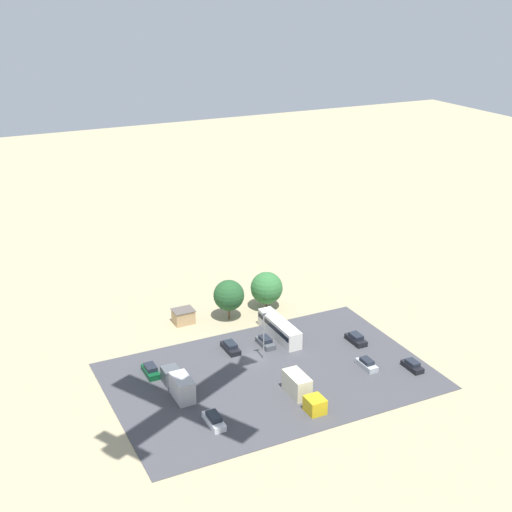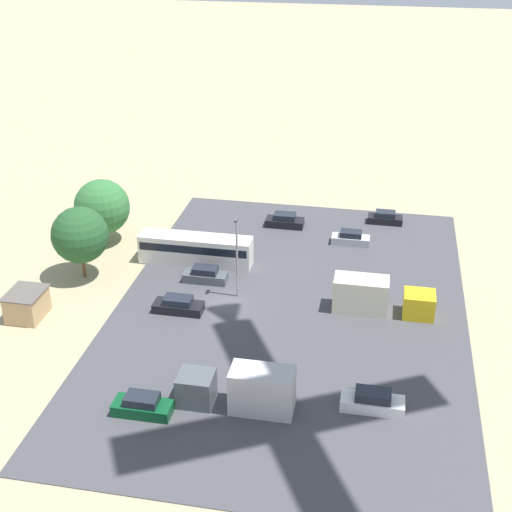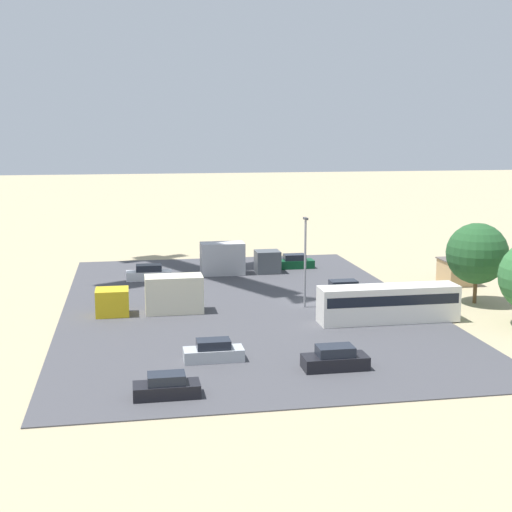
% 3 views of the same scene
% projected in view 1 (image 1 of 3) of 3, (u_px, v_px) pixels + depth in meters
% --- Properties ---
extents(ground_plane, '(400.00, 400.00, 0.00)m').
position_uv_depth(ground_plane, '(252.00, 358.00, 117.24)').
color(ground_plane, tan).
extents(parking_lot_surface, '(49.36, 32.32, 0.08)m').
position_uv_depth(parking_lot_surface, '(270.00, 376.00, 111.92)').
color(parking_lot_surface, '#424247').
rests_on(parking_lot_surface, ground).
extents(shed_building, '(3.81, 3.18, 2.61)m').
position_uv_depth(shed_building, '(183.00, 316.00, 128.82)').
color(shed_building, tan).
rests_on(shed_building, ground).
extents(bus, '(2.56, 11.81, 3.05)m').
position_uv_depth(bus, '(279.00, 328.00, 123.65)').
color(bus, silver).
rests_on(bus, ground).
extents(parked_car_0, '(1.91, 4.39, 1.59)m').
position_uv_depth(parked_car_0, '(356.00, 339.00, 121.92)').
color(parked_car_0, black).
rests_on(parked_car_0, ground).
extents(parked_car_1, '(1.78, 4.38, 1.59)m').
position_uv_depth(parked_car_1, '(265.00, 342.00, 120.87)').
color(parked_car_1, '#4C5156').
rests_on(parked_car_1, ground).
extents(parked_car_2, '(1.88, 4.43, 1.62)m').
position_uv_depth(parked_car_2, '(151.00, 371.00, 112.10)').
color(parked_car_2, '#0C4723').
rests_on(parked_car_2, ground).
extents(parked_car_3, '(1.71, 4.03, 1.45)m').
position_uv_depth(parked_car_3, '(412.00, 366.00, 113.66)').
color(parked_car_3, black).
rests_on(parked_car_3, ground).
extents(parked_car_4, '(1.70, 4.18, 1.51)m').
position_uv_depth(parked_car_4, '(367.00, 364.00, 114.08)').
color(parked_car_4, '#ADB2B7').
rests_on(parked_car_4, ground).
extents(parked_car_5, '(1.81, 4.79, 1.65)m').
position_uv_depth(parked_car_5, '(214.00, 420.00, 99.53)').
color(parked_car_5, silver).
rests_on(parked_car_5, ground).
extents(parked_car_6, '(1.88, 4.63, 1.51)m').
position_uv_depth(parked_car_6, '(231.00, 347.00, 119.26)').
color(parked_car_6, black).
rests_on(parked_car_6, ground).
extents(parked_truck_0, '(2.55, 9.25, 3.28)m').
position_uv_depth(parked_truck_0, '(302.00, 390.00, 105.30)').
color(parked_truck_0, gold).
rests_on(parked_truck_0, ground).
extents(parked_truck_1, '(2.50, 8.84, 3.54)m').
position_uv_depth(parked_truck_1, '(179.00, 384.00, 106.55)').
color(parked_truck_1, '#4C5156').
rests_on(parked_truck_1, ground).
extents(tree_near_shed, '(6.07, 6.07, 7.19)m').
position_uv_depth(tree_near_shed, '(267.00, 288.00, 133.59)').
color(tree_near_shed, brown).
rests_on(tree_near_shed, ground).
extents(tree_apron_mid, '(5.65, 5.65, 7.53)m').
position_uv_depth(tree_apron_mid, '(229.00, 295.00, 129.18)').
color(tree_apron_mid, brown).
rests_on(tree_apron_mid, ground).
extents(light_pole_lot_centre, '(0.90, 0.28, 8.19)m').
position_uv_depth(light_pole_lot_centre, '(264.00, 334.00, 115.39)').
color(light_pole_lot_centre, gray).
rests_on(light_pole_lot_centre, ground).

